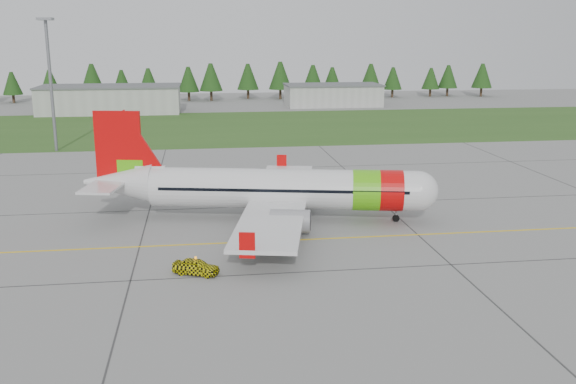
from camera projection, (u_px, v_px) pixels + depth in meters
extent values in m
plane|color=gray|center=(328.00, 271.00, 49.72)|extent=(320.00, 320.00, 0.00)
cylinder|color=silver|center=(284.00, 189.00, 62.99)|extent=(26.36, 9.27, 3.92)
sphere|color=silver|center=(418.00, 191.00, 62.08)|extent=(3.92, 3.92, 3.92)
cone|color=silver|center=(119.00, 183.00, 64.05)|extent=(7.69, 5.29, 3.92)
cube|color=black|center=(421.00, 188.00, 61.98)|extent=(2.12, 2.89, 0.56)
cylinder|color=#51BA0E|center=(366.00, 190.00, 62.43)|extent=(3.39, 4.45, 4.00)
cylinder|color=#C70607|center=(391.00, 191.00, 62.27)|extent=(2.99, 4.37, 4.00)
cube|color=silver|center=(279.00, 200.00, 63.28)|extent=(12.09, 32.59, 0.36)
cube|color=#C70607|center=(282.00, 163.00, 78.70)|extent=(1.22, 0.43, 2.01)
cube|color=#C70607|center=(247.00, 245.00, 47.75)|extent=(1.22, 0.43, 2.01)
cylinder|color=gray|center=(297.00, 192.00, 68.66)|extent=(3.98, 2.82, 2.11)
cylinder|color=gray|center=(290.00, 221.00, 57.96)|extent=(3.98, 2.82, 2.11)
cube|color=#C70607|center=(119.00, 149.00, 63.23)|extent=(4.60, 1.32, 7.63)
cube|color=#51BA0E|center=(131.00, 172.00, 63.68)|extent=(2.64, 0.96, 2.41)
cube|color=silver|center=(114.00, 180.00, 64.02)|extent=(5.55, 11.97, 0.22)
cylinder|color=slate|center=(396.00, 215.00, 62.80)|extent=(0.18, 0.18, 1.41)
cylinder|color=black|center=(396.00, 218.00, 62.88)|extent=(0.73, 0.42, 0.68)
cylinder|color=slate|center=(271.00, 203.00, 66.33)|extent=(0.22, 0.22, 1.91)
cylinder|color=black|center=(268.00, 206.00, 66.46)|extent=(1.12, 0.66, 1.04)
cylinder|color=slate|center=(266.00, 217.00, 60.88)|extent=(0.22, 0.22, 1.91)
cylinder|color=black|center=(262.00, 222.00, 61.01)|extent=(1.12, 0.66, 1.04)
imported|color=#FFF70E|center=(195.00, 252.00, 48.63)|extent=(1.70, 1.82, 3.61)
cube|color=#30561E|center=(247.00, 126.00, 128.61)|extent=(320.00, 50.00, 0.03)
cube|color=gold|center=(310.00, 239.00, 57.42)|extent=(120.00, 0.25, 0.02)
cube|color=#A8A8A3|center=(111.00, 100.00, 150.82)|extent=(32.00, 14.00, 6.00)
cube|color=#A8A8A3|center=(333.00, 96.00, 165.98)|extent=(24.00, 12.00, 5.20)
cylinder|color=slate|center=(51.00, 87.00, 98.86)|extent=(0.50, 0.50, 20.00)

